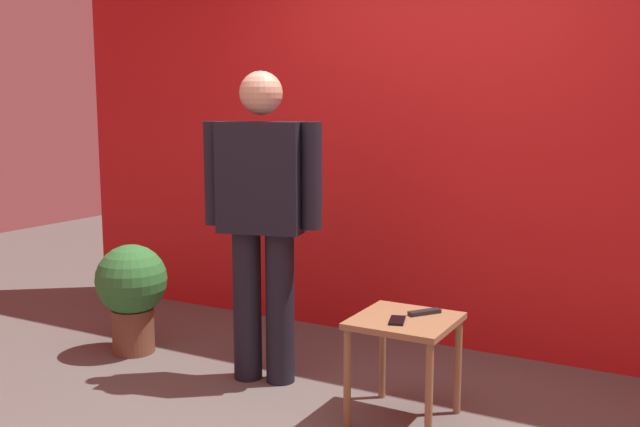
{
  "coord_description": "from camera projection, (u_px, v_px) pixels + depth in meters",
  "views": [
    {
      "loc": [
        1.59,
        -2.74,
        1.53
      ],
      "look_at": [
        -0.22,
        0.55,
        0.97
      ],
      "focal_mm": 40.46,
      "sensor_mm": 36.0,
      "label": 1
    }
  ],
  "objects": [
    {
      "name": "side_table",
      "position": [
        405.0,
        335.0,
        3.49
      ],
      "size": [
        0.47,
        0.47,
        0.52
      ],
      "color": "olive",
      "rests_on": "ground_plane"
    },
    {
      "name": "standing_person",
      "position": [
        262.0,
        211.0,
        3.94
      ],
      "size": [
        0.68,
        0.33,
        1.72
      ],
      "color": "black",
      "rests_on": "ground_plane"
    },
    {
      "name": "tv_remote",
      "position": [
        425.0,
        312.0,
        3.54
      ],
      "size": [
        0.14,
        0.16,
        0.02
      ],
      "primitive_type": "cube",
      "rotation": [
        0.0,
        0.0,
        -0.63
      ],
      "color": "black",
      "rests_on": "side_table"
    },
    {
      "name": "cell_phone",
      "position": [
        397.0,
        320.0,
        3.42
      ],
      "size": [
        0.11,
        0.16,
        0.01
      ],
      "primitive_type": "cube",
      "rotation": [
        0.0,
        0.0,
        0.3
      ],
      "color": "black",
      "rests_on": "side_table"
    },
    {
      "name": "potted_plant",
      "position": [
        132.0,
        289.0,
        4.47
      ],
      "size": [
        0.44,
        0.44,
        0.69
      ],
      "color": "brown",
      "rests_on": "ground_plane"
    },
    {
      "name": "back_wall_red",
      "position": [
        433.0,
        91.0,
        4.54
      ],
      "size": [
        5.72,
        0.12,
        3.25
      ],
      "primitive_type": "cube",
      "color": "red",
      "rests_on": "ground_plane"
    }
  ]
}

